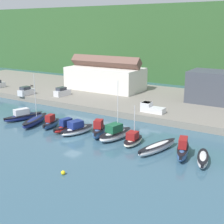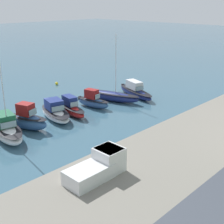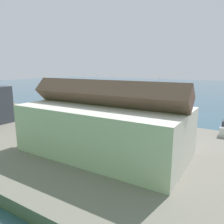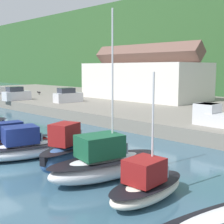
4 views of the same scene
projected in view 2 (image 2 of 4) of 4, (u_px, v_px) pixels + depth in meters
name	position (u px, v px, depth m)	size (l,w,h in m)	color
ground_plane	(36.00, 115.00, 39.06)	(320.00, 320.00, 0.00)	#385B70
moored_boat_0	(135.00, 91.00, 46.64)	(4.36, 8.38, 2.30)	navy
moored_boat_1	(112.00, 96.00, 44.48)	(4.13, 8.69, 9.47)	navy
moored_boat_2	(93.00, 101.00, 41.75)	(2.30, 5.17, 2.46)	#33568E
moored_boat_3	(71.00, 108.00, 39.22)	(2.72, 6.31, 2.33)	red
moored_boat_4	(55.00, 112.00, 37.79)	(4.06, 7.06, 2.33)	white
moored_boat_5	(28.00, 120.00, 34.50)	(3.23, 5.23, 3.00)	#33568E
moored_boat_6	(6.00, 129.00, 32.29)	(3.75, 7.41, 9.58)	silver
pickup_truck_0	(100.00, 166.00, 22.90)	(4.74, 2.03, 1.90)	silver
mooring_buoy_1	(57.00, 83.00, 53.16)	(0.51, 0.51, 0.51)	yellow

